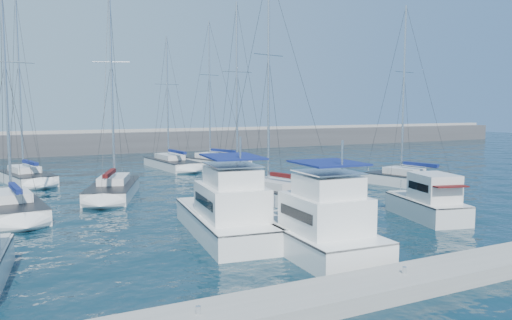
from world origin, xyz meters
name	(u,v)px	position (x,y,z in m)	size (l,w,h in m)	color
ground	(264,226)	(0.00, 0.00, 0.00)	(220.00, 220.00, 0.00)	black
breakwater	(101,146)	(0.00, 52.00, 1.05)	(160.00, 6.00, 4.45)	#424244
dock	(404,281)	(0.00, -11.00, 0.30)	(40.00, 2.20, 0.60)	gray
dock_cleat_near_port	(198,310)	(-8.00, -11.00, 0.72)	(0.16, 0.16, 0.25)	silver
dock_cleat_centre	(404,270)	(0.00, -11.00, 0.72)	(0.16, 0.16, 0.25)	silver
motor_yacht_port_inner	(227,215)	(-2.73, -1.12, 1.13)	(4.57, 9.82, 4.69)	white
motor_yacht_stbd_inner	(318,229)	(-0.24, -5.76, 1.13)	(4.00, 8.00, 4.69)	white
motor_yacht_stbd_outer	(429,203)	(9.68, -2.82, 0.94)	(3.84, 6.23, 3.20)	silver
sailboat_mid_a	(13,208)	(-12.50, 9.24, 0.53)	(3.83, 8.09, 15.12)	white
sailboat_mid_b	(113,189)	(-5.66, 13.60, 0.54)	(5.72, 8.91, 16.16)	silver
sailboat_mid_c	(241,185)	(3.80, 11.04, 0.54)	(3.20, 7.44, 15.19)	white
sailboat_mid_d	(277,194)	(4.30, 6.17, 0.53)	(5.56, 9.88, 16.65)	silver
sailboat_mid_e	(408,180)	(17.84, 7.43, 0.55)	(4.51, 7.51, 15.52)	silver
sailboat_back_a	(26,177)	(-11.19, 23.86, 0.56)	(4.81, 8.28, 17.08)	white
sailboat_back_b	(172,164)	(3.68, 28.85, 0.51)	(3.94, 9.78, 14.82)	silver
sailboat_back_c	(215,162)	(8.36, 27.67, 0.54)	(5.71, 9.29, 16.63)	white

